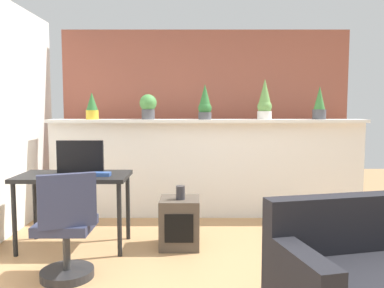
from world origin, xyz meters
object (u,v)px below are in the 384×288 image
tv_monitor (81,157)px  side_cube_shelf (181,223)px  potted_plant_4 (321,104)px  book_on_desk (102,174)px  potted_plant_3 (266,101)px  vase_on_shelf (182,193)px  desk (75,183)px  office_chair (68,234)px  potted_plant_0 (93,106)px  potted_plant_1 (149,106)px  potted_plant_2 (206,104)px

tv_monitor → side_cube_shelf: bearing=-3.9°
potted_plant_4 → book_on_desk: bearing=-154.2°
potted_plant_3 → potted_plant_4: (0.69, -0.02, -0.03)m
vase_on_shelf → book_on_desk: (-0.78, -0.07, 0.20)m
desk → office_chair: office_chair is taller
side_cube_shelf → desk: bearing=-179.4°
potted_plant_3 → desk: 2.55m
potted_plant_0 → potted_plant_4: (2.88, 0.05, 0.03)m
office_chair → vase_on_shelf: size_ratio=6.60×
potted_plant_0 → potted_plant_4: bearing=0.9°
potted_plant_1 → potted_plant_2: (0.72, -0.03, 0.02)m
tv_monitor → office_chair: (0.12, -0.86, -0.53)m
side_cube_shelf → vase_on_shelf: vase_on_shelf is taller
tv_monitor → side_cube_shelf: size_ratio=0.95×
desk → vase_on_shelf: 1.08m
potted_plant_2 → desk: size_ratio=0.40×
potted_plant_1 → tv_monitor: 1.28m
tv_monitor → office_chair: tv_monitor is taller
desk → potted_plant_3: bearing=28.3°
potted_plant_2 → vase_on_shelf: 1.43m
potted_plant_0 → vase_on_shelf: (1.15, -1.10, -0.86)m
potted_plant_3 → side_cube_shelf: potted_plant_3 is taller
potted_plant_0 → potted_plant_4: size_ratio=0.80×
office_chair → vase_on_shelf: bearing=40.0°
potted_plant_2 → tv_monitor: bearing=-143.0°
desk → tv_monitor: (0.05, 0.08, 0.25)m
potted_plant_1 → potted_plant_2: bearing=-2.2°
potted_plant_4 → potted_plant_1: bearing=-179.1°
office_chair → book_on_desk: 0.80m
potted_plant_4 → desk: 3.13m
desk → office_chair: bearing=-77.9°
desk → office_chair: 0.85m
potted_plant_0 → potted_plant_3: potted_plant_3 is taller
potted_plant_0 → potted_plant_1: (0.71, 0.01, 0.01)m
potted_plant_2 → potted_plant_4: 1.46m
potted_plant_3 → book_on_desk: potted_plant_3 is taller
book_on_desk → potted_plant_2: bearing=47.5°
potted_plant_2 → desk: (-1.35, -1.06, -0.80)m
potted_plant_0 → tv_monitor: potted_plant_0 is taller
book_on_desk → potted_plant_1: bearing=73.9°
potted_plant_1 → potted_plant_4: 2.18m
potted_plant_1 → vase_on_shelf: bearing=-68.4°
potted_plant_0 → potted_plant_3: 2.19m
potted_plant_2 → office_chair: 2.44m
potted_plant_0 → office_chair: bearing=-82.7°
office_chair → side_cube_shelf: office_chair is taller
vase_on_shelf → desk: bearing=178.9°
desk → tv_monitor: 0.27m
tv_monitor → desk: bearing=-121.4°
desk → office_chair: size_ratio=1.21×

